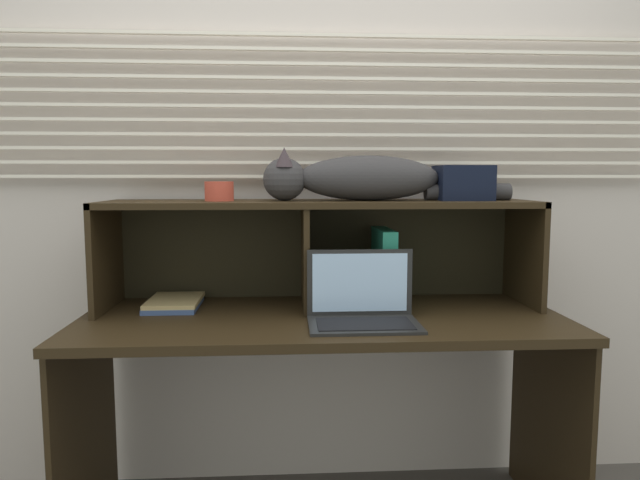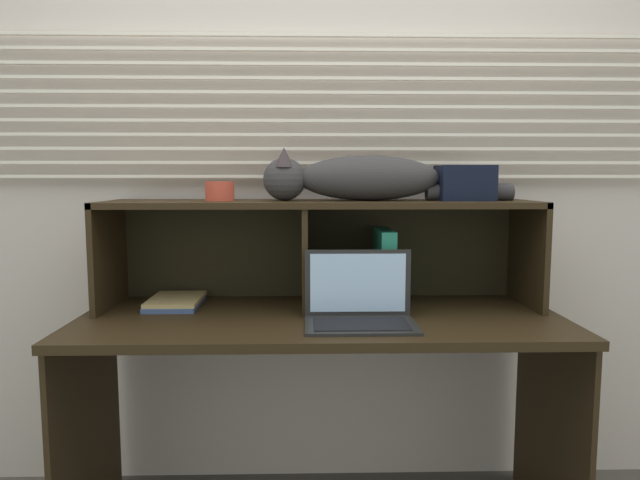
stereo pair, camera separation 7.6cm
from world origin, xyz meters
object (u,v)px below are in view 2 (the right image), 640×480
at_px(book_stack, 176,302).
at_px(small_basket, 220,191).
at_px(cat, 357,178).
at_px(laptop, 360,308).
at_px(storage_box, 464,183).
at_px(binder_upright, 384,267).

relative_size(book_stack, small_basket, 2.45).
distance_m(cat, small_basket, 0.49).
bearing_deg(cat, book_stack, 179.47).
height_order(cat, laptop, cat).
bearing_deg(storage_box, binder_upright, 180.00).
bearing_deg(small_basket, book_stack, 177.93).
relative_size(book_stack, storage_box, 1.31).
distance_m(cat, book_stack, 0.80).
bearing_deg(laptop, cat, 87.51).
distance_m(cat, binder_upright, 0.34).
relative_size(binder_upright, small_basket, 2.74).
bearing_deg(storage_box, cat, 180.00).
height_order(cat, storage_box, cat).
bearing_deg(cat, laptop, -92.49).
relative_size(small_basket, storage_box, 0.54).
distance_m(small_basket, storage_box, 0.88).
relative_size(binder_upright, book_stack, 1.12).
height_order(cat, small_basket, cat).
bearing_deg(laptop, small_basket, 151.68).
bearing_deg(book_stack, laptop, -22.17).
relative_size(laptop, storage_box, 1.83).
bearing_deg(cat, small_basket, 180.00).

